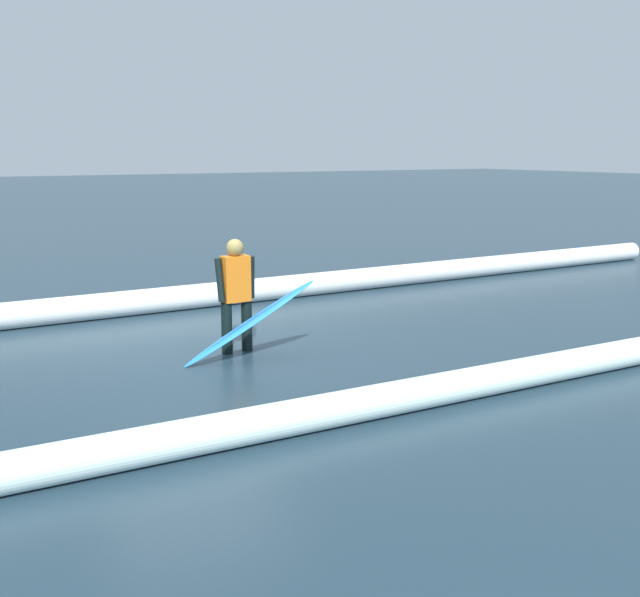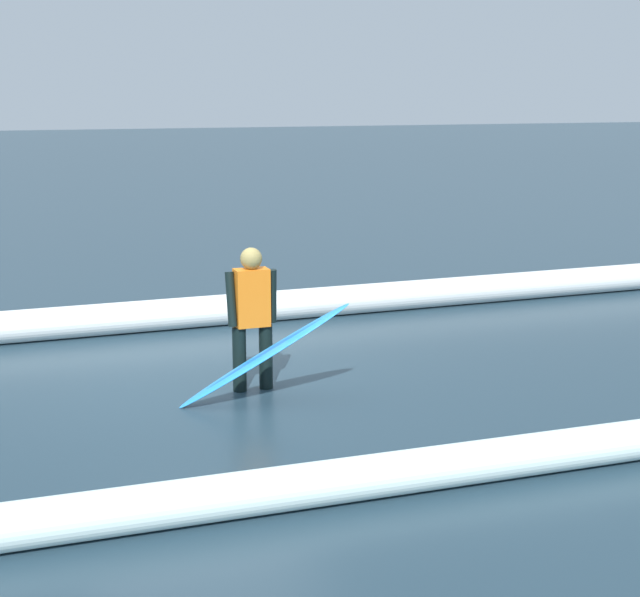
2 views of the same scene
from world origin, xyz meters
name	(u,v)px [view 1 (image 1 of 2)]	position (x,y,z in m)	size (l,w,h in m)	color
ground_plane	(190,345)	(0.00, 0.00, 0.00)	(139.01, 139.01, 0.00)	#213745
surfer	(236,290)	(-0.42, 0.60, 0.82)	(0.52, 0.22, 1.47)	black
surfboard	(250,323)	(-0.42, 1.02, 0.47)	(1.74, 0.46, 0.98)	#268CE5
wave_crest_foreground	(295,286)	(-2.76, -2.18, 0.20)	(0.40, 0.40, 18.28)	white
wave_crest_midground	(402,396)	(-0.93, 3.47, 0.17)	(0.33, 0.33, 23.87)	white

